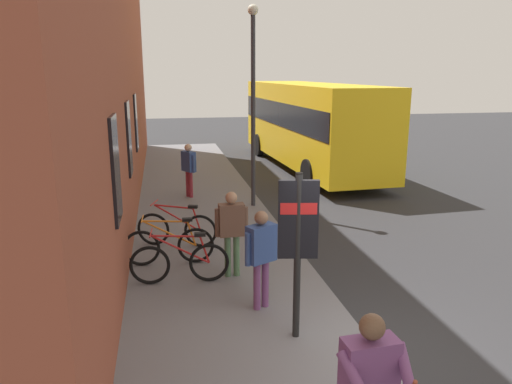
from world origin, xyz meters
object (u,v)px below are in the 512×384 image
bicycle_far_end (177,229)px  pedestrian_crossing_street (189,165)px  pedestrian_near_bus (232,225)px  bicycle_under_window (180,262)px  bicycle_nearest_sign (169,245)px  city_bus (309,121)px  pedestrian_by_facade (261,250)px  tourist_with_hotdogs (370,384)px  street_lamp (253,91)px  transit_info_sign (298,230)px

bicycle_far_end → pedestrian_crossing_street: bearing=-7.0°
pedestrian_near_bus → pedestrian_crossing_street: bearing=3.9°
bicycle_under_window → pedestrian_near_bus: size_ratio=1.10×
bicycle_nearest_sign → pedestrian_near_bus: bearing=-125.0°
bicycle_nearest_sign → city_bus: city_bus is taller
city_bus → pedestrian_by_facade: 12.40m
bicycle_under_window → bicycle_nearest_sign: bearing=10.5°
bicycle_far_end → city_bus: bearing=-33.2°
city_bus → pedestrian_near_bus: city_bus is taller
bicycle_far_end → pedestrian_crossing_street: size_ratio=1.06×
pedestrian_crossing_street → pedestrian_near_bus: bearing=-176.1°
pedestrian_near_bus → tourist_with_hotdogs: (-4.90, -0.51, 0.07)m
city_bus → tourist_with_hotdogs: 15.71m
bicycle_nearest_sign → pedestrian_by_facade: bearing=-146.6°
pedestrian_crossing_street → tourist_with_hotdogs: bearing=-175.2°
street_lamp → bicycle_under_window: bearing=155.2°
pedestrian_near_bus → pedestrian_crossing_street: size_ratio=1.00×
bicycle_far_end → pedestrian_by_facade: size_ratio=1.05×
bicycle_under_window → pedestrian_crossing_street: (6.18, -0.54, 0.59)m
city_bus → street_lamp: size_ratio=1.97×
city_bus → pedestrian_near_bus: 11.26m
bicycle_under_window → tourist_with_hotdogs: 5.03m
bicycle_nearest_sign → bicycle_far_end: (1.01, -0.19, 0.00)m
transit_info_sign → street_lamp: bearing=-5.8°
transit_info_sign → city_bus: size_ratio=0.23×
bicycle_under_window → pedestrian_near_bus: (0.13, -0.96, 0.59)m
pedestrian_near_bus → street_lamp: (4.74, -1.30, 2.20)m
city_bus → pedestrian_by_facade: bearing=159.5°
bicycle_under_window → transit_info_sign: transit_info_sign is taller
bicycle_far_end → bicycle_under_window: bearing=179.5°
pedestrian_by_facade → tourist_with_hotdogs: tourist_with_hotdogs is taller
tourist_with_hotdogs → bicycle_under_window: bearing=17.0°
bicycle_nearest_sign → city_bus: size_ratio=0.17×
city_bus → pedestrian_by_facade: size_ratio=6.55×
bicycle_under_window → pedestrian_near_bus: 1.13m
bicycle_nearest_sign → pedestrian_near_bus: pedestrian_near_bus is taller
pedestrian_near_bus → pedestrian_crossing_street: 6.06m
bicycle_far_end → city_bus: 10.20m
city_bus → bicycle_nearest_sign: bearing=148.8°
bicycle_nearest_sign → street_lamp: 5.41m
city_bus → tourist_with_hotdogs: (-15.15, 4.09, -0.75)m
bicycle_nearest_sign → pedestrian_crossing_street: (5.26, -0.71, 0.59)m
tourist_with_hotdogs → street_lamp: (9.64, -0.79, 2.12)m
bicycle_under_window → pedestrian_crossing_street: pedestrian_crossing_street is taller
pedestrian_near_bus → pedestrian_by_facade: 1.37m
bicycle_under_window → pedestrian_near_bus: pedestrian_near_bus is taller
bicycle_under_window → bicycle_far_end: (1.93, -0.02, 0.00)m
bicycle_nearest_sign → transit_info_sign: bearing=-150.8°
city_bus → pedestrian_crossing_street: (-4.21, 5.02, -0.81)m
pedestrian_near_bus → pedestrian_crossing_street: pedestrian_crossing_street is taller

